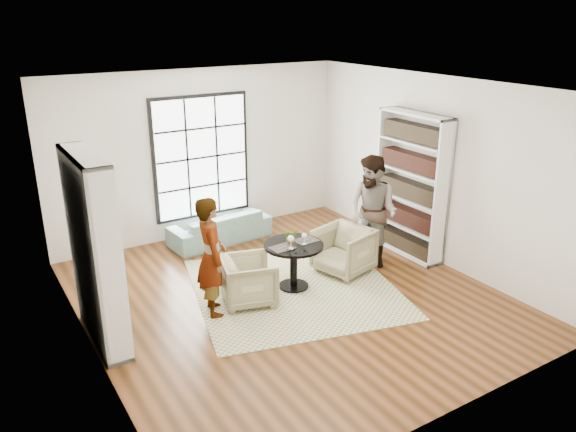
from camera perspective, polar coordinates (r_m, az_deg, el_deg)
ground at (r=8.25m, az=0.11°, el=-8.18°), size 6.00×6.00×0.00m
room_shell at (r=8.17m, az=-1.90°, el=1.16°), size 6.00×6.01×6.00m
rug at (r=8.47m, az=0.65°, el=-7.31°), size 3.51×3.51×0.01m
pedestal_table at (r=8.28m, az=0.57°, el=-4.10°), size 0.88×0.88×0.70m
sofa at (r=10.13m, az=-6.93°, el=-1.11°), size 1.87×0.87×0.53m
armchair_left at (r=7.98m, az=-4.00°, el=-6.55°), size 0.91×0.89×0.67m
armchair_right at (r=8.89m, az=5.67°, el=-3.50°), size 0.97×0.95×0.73m
person_left at (r=7.55m, az=-7.79°, el=-4.13°), size 0.52×0.68×1.66m
person_right at (r=9.02m, az=8.57°, el=0.42°), size 0.91×1.04×1.81m
placemat_left at (r=8.07m, az=-0.57°, el=-3.25°), size 0.36×0.29×0.01m
placemat_right at (r=8.33m, az=1.85°, el=-2.50°), size 0.36×0.29×0.01m
cutlery_left at (r=8.07m, az=-0.57°, el=-3.20°), size 0.16×0.23×0.01m
cutlery_right at (r=8.33m, az=1.86°, el=-2.45°), size 0.16×0.23×0.01m
wine_glass_left at (r=7.99m, az=0.30°, el=-2.37°), size 0.09×0.09×0.21m
wine_glass_right at (r=8.16m, az=1.68°, el=-2.07°), size 0.08×0.08×0.17m
flower_centerpiece at (r=8.17m, az=0.29°, el=-2.12°), size 0.24×0.22×0.23m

